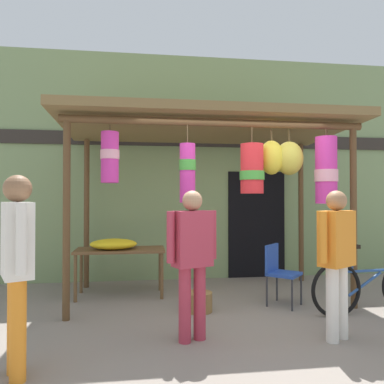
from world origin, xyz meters
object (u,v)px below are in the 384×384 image
(parked_bicycle, at_px, (371,286))
(flower_heap_on_table, at_px, (114,244))
(customer_foreground, at_px, (192,252))
(folding_chair, at_px, (279,269))
(wicker_basket_by_table, at_px, (199,302))
(vendor_in_orange, at_px, (337,252))
(display_table, at_px, (120,254))
(passerby_at_right, at_px, (17,257))

(parked_bicycle, bearing_deg, flower_heap_on_table, 159.95)
(parked_bicycle, bearing_deg, customer_foreground, -165.77)
(folding_chair, relative_size, wicker_basket_by_table, 2.33)
(wicker_basket_by_table, bearing_deg, flower_heap_on_table, 143.13)
(wicker_basket_by_table, bearing_deg, vendor_in_orange, -42.10)
(vendor_in_orange, bearing_deg, folding_chair, 95.82)
(display_table, bearing_deg, vendor_in_orange, -41.57)
(flower_heap_on_table, distance_m, wicker_basket_by_table, 1.60)
(flower_heap_on_table, bearing_deg, folding_chair, -17.18)
(parked_bicycle, height_order, passerby_at_right, passerby_at_right)
(display_table, relative_size, flower_heap_on_table, 1.91)
(folding_chair, bearing_deg, passerby_at_right, -149.63)
(wicker_basket_by_table, relative_size, parked_bicycle, 0.21)
(display_table, xyz_separation_m, customer_foreground, (0.85, -1.92, 0.29))
(folding_chair, bearing_deg, vendor_in_orange, -84.18)
(display_table, distance_m, vendor_in_orange, 3.19)
(folding_chair, distance_m, wicker_basket_by_table, 1.23)
(parked_bicycle, bearing_deg, display_table, 158.54)
(passerby_at_right, bearing_deg, vendor_in_orange, 7.50)
(flower_heap_on_table, xyz_separation_m, vendor_in_orange, (2.46, -2.04, 0.13))
(folding_chair, relative_size, customer_foreground, 0.53)
(vendor_in_orange, relative_size, passerby_at_right, 0.93)
(display_table, height_order, flower_heap_on_table, flower_heap_on_table)
(flower_heap_on_table, distance_m, folding_chair, 2.45)
(folding_chair, relative_size, vendor_in_orange, 0.53)
(folding_chair, bearing_deg, customer_foreground, -140.64)
(customer_foreground, bearing_deg, flower_heap_on_table, 116.78)
(wicker_basket_by_table, distance_m, passerby_at_right, 2.55)
(wicker_basket_by_table, height_order, vendor_in_orange, vendor_in_orange)
(folding_chair, relative_size, passerby_at_right, 0.49)
(display_table, height_order, parked_bicycle, parked_bicycle)
(display_table, relative_size, wicker_basket_by_table, 3.73)
(display_table, bearing_deg, flower_heap_on_table, -143.30)
(passerby_at_right, bearing_deg, display_table, 74.11)
(display_table, xyz_separation_m, parked_bicycle, (3.30, -1.30, -0.29))
(folding_chair, distance_m, vendor_in_orange, 1.40)
(folding_chair, distance_m, parked_bicycle, 1.19)
(flower_heap_on_table, height_order, wicker_basket_by_table, flower_heap_on_table)
(vendor_in_orange, xyz_separation_m, customer_foreground, (-1.52, 0.19, -0.00))
(folding_chair, bearing_deg, display_table, 160.78)
(display_table, bearing_deg, passerby_at_right, -105.89)
(display_table, relative_size, passerby_at_right, 0.79)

